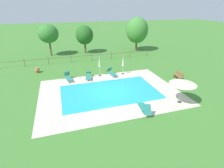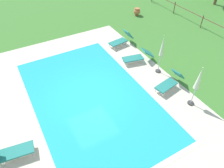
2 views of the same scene
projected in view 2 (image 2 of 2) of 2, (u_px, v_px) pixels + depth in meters
The scene contains 12 objects.
ground_plane at pixel (90, 97), 11.36m from camera, with size 160.00×160.00×0.00m, color #3D752D.
pool_deck_paving at pixel (90, 97), 11.36m from camera, with size 13.66×9.83×0.01m, color beige.
swimming_pool_water at pixel (90, 97), 11.36m from camera, with size 9.55×5.72×0.01m, color #23A8C1.
pool_coping_rim at pixel (90, 97), 11.36m from camera, with size 10.03×6.20×0.01m.
sun_lounger_north_near_steps at pixel (137, 57), 13.54m from camera, with size 1.00×2.09×0.83m.
sun_lounger_north_mid at pixel (121, 40), 15.10m from camera, with size 0.85×1.92×0.99m.
sun_lounger_north_far at pixel (170, 82), 11.66m from camera, with size 0.95×1.97×0.96m.
sun_lounger_north_end at pixel (9, 152), 8.46m from camera, with size 0.85×1.91×1.00m.
patio_umbrella_closed_row_west at pixel (198, 81), 9.98m from camera, with size 0.32×0.32×2.34m.
patio_umbrella_closed_row_centre at pixel (162, 49), 11.96m from camera, with size 0.32×0.32×2.47m.
terracotta_urn_near_fence at pixel (137, 12), 18.93m from camera, with size 0.59×0.59×0.64m.
perimeter_fence at pixel (219, 28), 15.85m from camera, with size 22.61×0.08×1.05m.
Camera 2 is at (7.61, -2.96, 8.02)m, focal length 34.23 mm.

